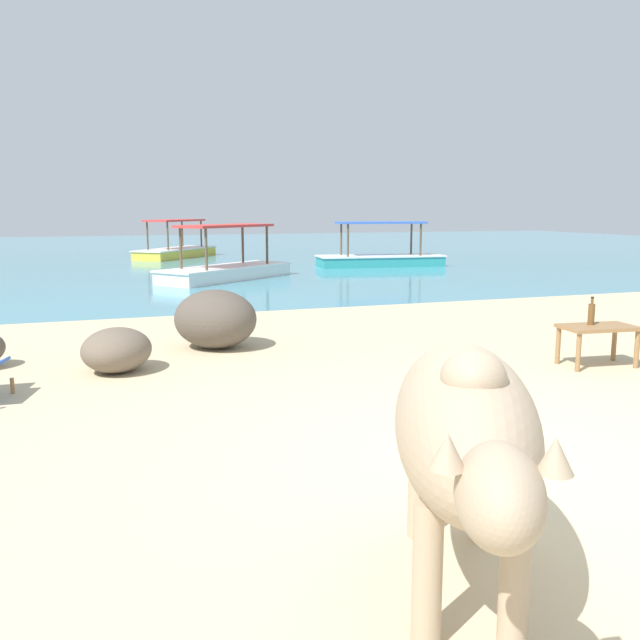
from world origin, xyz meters
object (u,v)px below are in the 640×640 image
(low_bench_table, at_px, (598,332))
(boat_white, at_px, (226,268))
(cow, at_px, (465,429))
(boat_teal, at_px, (380,257))
(bottle, at_px, (591,314))
(boat_yellow, at_px, (176,249))

(low_bench_table, height_order, boat_white, boat_white)
(cow, distance_m, boat_teal, 16.82)
(bottle, xyz_separation_m, boat_yellow, (-2.07, 17.70, -0.30))
(cow, relative_size, boat_teal, 0.51)
(cow, bearing_deg, boat_yellow, -158.24)
(boat_yellow, distance_m, boat_teal, 7.55)
(bottle, relative_size, boat_yellow, 0.08)
(boat_yellow, bearing_deg, boat_teal, 82.08)
(cow, relative_size, bottle, 6.53)
(boat_teal, bearing_deg, boat_yellow, 139.91)
(bottle, height_order, boat_teal, boat_teal)
(cow, relative_size, boat_yellow, 0.54)
(boat_yellow, xyz_separation_m, boat_white, (0.20, -7.70, 0.00))
(boat_white, bearing_deg, bottle, 63.08)
(boat_white, bearing_deg, boat_teal, 166.37)
(bottle, distance_m, boat_yellow, 17.83)
(cow, height_order, boat_teal, boat_teal)
(boat_white, bearing_deg, cow, 45.47)
(bottle, relative_size, boat_white, 0.08)
(boat_teal, bearing_deg, low_bench_table, -97.30)
(cow, distance_m, boat_white, 13.38)
(boat_yellow, bearing_deg, boat_white, 40.39)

